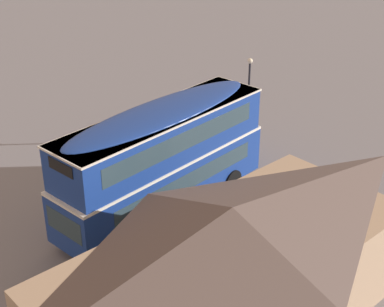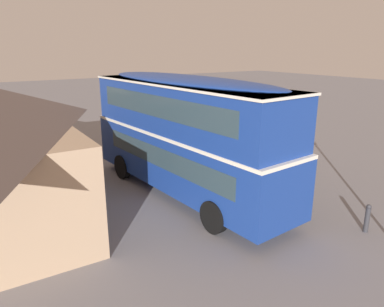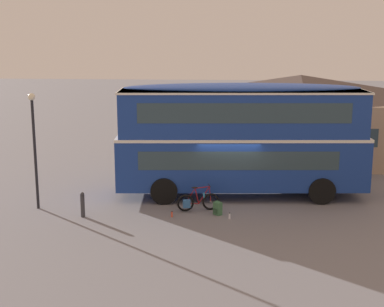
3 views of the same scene
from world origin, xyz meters
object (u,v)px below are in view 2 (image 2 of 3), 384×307
(water_bottle_red_squeeze, at_px, (284,196))
(kerb_bollard, at_px, (367,218))
(double_decker_bus, at_px, (184,131))
(backpack_on_ground, at_px, (247,181))
(touring_bicycle, at_px, (253,187))
(water_bottle_clear_plastic, at_px, (248,180))

(water_bottle_red_squeeze, height_order, kerb_bollard, kerb_bollard)
(double_decker_bus, distance_m, backpack_on_ground, 3.64)
(double_decker_bus, distance_m, water_bottle_red_squeeze, 4.74)
(double_decker_bus, distance_m, kerb_bollard, 7.13)
(touring_bicycle, xyz_separation_m, backpack_on_ground, (0.83, -0.41, -0.09))
(touring_bicycle, height_order, backpack_on_ground, touring_bicycle)
(water_bottle_clear_plastic, bearing_deg, touring_bicycle, 146.46)
(double_decker_bus, height_order, water_bottle_red_squeeze, double_decker_bus)
(double_decker_bus, xyz_separation_m, backpack_on_ground, (-0.90, -2.62, -2.36))
(backpack_on_ground, height_order, water_bottle_red_squeeze, backpack_on_ground)
(water_bottle_red_squeeze, relative_size, kerb_bollard, 0.24)
(water_bottle_clear_plastic, bearing_deg, kerb_bollard, -178.20)
(double_decker_bus, distance_m, water_bottle_clear_plastic, 4.00)
(double_decker_bus, height_order, touring_bicycle, double_decker_bus)
(double_decker_bus, bearing_deg, water_bottle_clear_plastic, -98.22)
(backpack_on_ground, bearing_deg, water_bottle_clear_plastic, -44.13)
(backpack_on_ground, bearing_deg, kerb_bollard, -173.06)
(backpack_on_ground, height_order, kerb_bollard, kerb_bollard)
(touring_bicycle, distance_m, water_bottle_clear_plastic, 1.56)
(backpack_on_ground, distance_m, water_bottle_clear_plastic, 0.66)
(water_bottle_clear_plastic, distance_m, kerb_bollard, 5.55)
(touring_bicycle, bearing_deg, kerb_bollard, -166.43)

